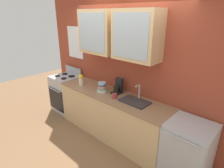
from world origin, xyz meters
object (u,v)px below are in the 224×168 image
(cup_near_sink, at_px, (115,96))
(coffee_maker, at_px, (118,88))
(sink_faucet, at_px, (135,101))
(dishwasher, at_px, (187,151))
(vase, at_px, (81,80))
(bowl_stack, at_px, (102,87))
(stove_range, at_px, (66,93))

(cup_near_sink, height_order, coffee_maker, coffee_maker)
(sink_faucet, distance_m, dishwasher, 1.10)
(cup_near_sink, bearing_deg, vase, -179.88)
(coffee_maker, bearing_deg, bowl_stack, -151.93)
(stove_range, distance_m, dishwasher, 3.09)
(stove_range, height_order, sink_faucet, sink_faucet)
(sink_faucet, relative_size, bowl_stack, 2.51)
(cup_near_sink, bearing_deg, dishwasher, 3.65)
(cup_near_sink, distance_m, dishwasher, 1.44)
(cup_near_sink, bearing_deg, stove_range, 177.00)
(vase, bearing_deg, dishwasher, 2.19)
(sink_faucet, distance_m, cup_near_sink, 0.38)
(sink_faucet, bearing_deg, coffee_maker, 167.66)
(stove_range, distance_m, bowl_stack, 1.43)
(stove_range, relative_size, dishwasher, 1.20)
(stove_range, height_order, cup_near_sink, stove_range)
(stove_range, xyz_separation_m, bowl_stack, (1.33, -0.02, 0.53))
(sink_faucet, bearing_deg, dishwasher, -1.82)
(stove_range, distance_m, vase, 0.96)
(vase, bearing_deg, sink_faucet, 5.17)
(stove_range, relative_size, sink_faucet, 2.21)
(sink_faucet, bearing_deg, cup_near_sink, -162.11)
(vase, xyz_separation_m, dishwasher, (2.31, 0.09, -0.57))
(sink_faucet, distance_m, coffee_maker, 0.50)
(stove_range, xyz_separation_m, sink_faucet, (2.10, 0.03, 0.46))
(sink_faucet, relative_size, vase, 2.00)
(sink_faucet, distance_m, vase, 1.33)
(bowl_stack, bearing_deg, vase, -172.23)
(sink_faucet, xyz_separation_m, cup_near_sink, (-0.37, -0.12, 0.02))
(cup_near_sink, xyz_separation_m, coffee_maker, (-0.12, 0.22, 0.06))
(cup_near_sink, height_order, dishwasher, cup_near_sink)
(stove_range, xyz_separation_m, cup_near_sink, (1.73, -0.09, 0.49))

